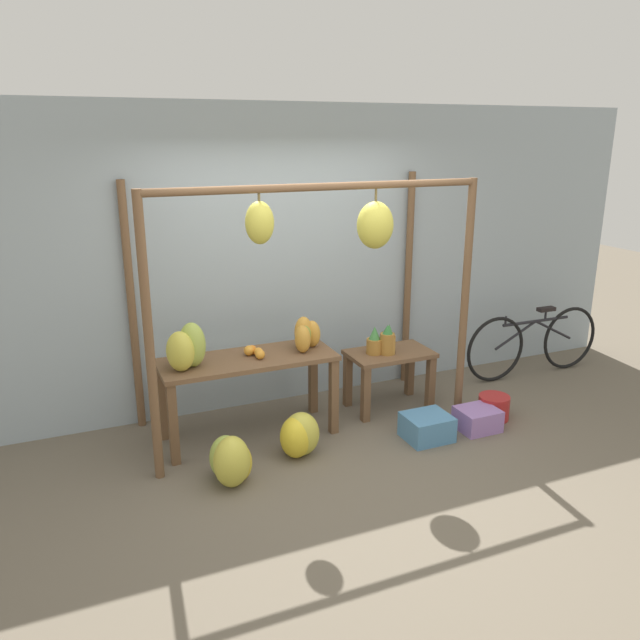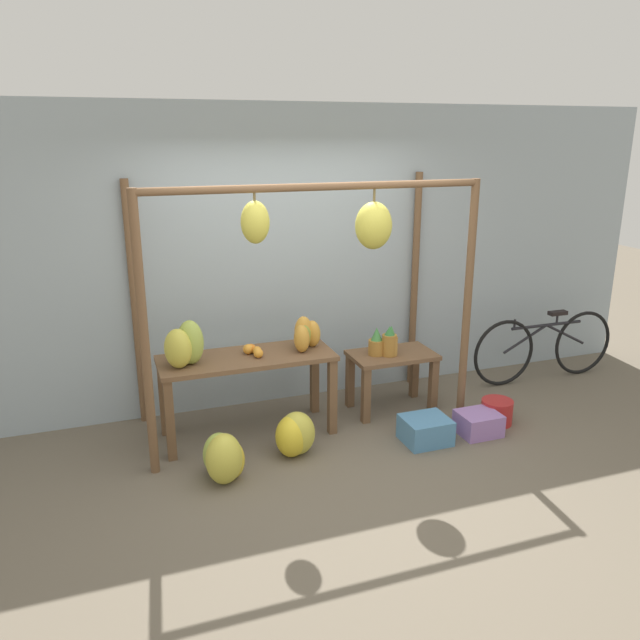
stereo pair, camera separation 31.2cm
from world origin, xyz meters
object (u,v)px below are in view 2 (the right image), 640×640
Objects in this scene: banana_pile_on_table at (185,346)px; banana_pile_ground_left at (224,457)px; pineapple_cluster at (386,343)px; parked_bicycle at (544,346)px; papaya_pile at (305,334)px; orange_pile at (253,350)px; fruit_crate_white at (425,430)px; blue_bucket at (497,412)px; fruit_crate_purple at (478,423)px; banana_pile_ground_right at (294,435)px.

banana_pile_ground_left is at bearing -75.71° from banana_pile_on_table.
parked_bicycle is (1.93, 0.15, -0.31)m from pineapple_cluster.
papaya_pile is at bearing -176.74° from parked_bicycle.
papaya_pile reaches higher than orange_pile.
fruit_crate_white is 1.37× the size of blue_bucket.
fruit_crate_purple is (0.57, -0.71, -0.58)m from pineapple_cluster.
banana_pile_ground_left is at bearing -177.31° from blue_bucket.
parked_bicycle is at bearing 3.36° from banana_pile_on_table.
fruit_crate_purple is (2.24, -0.01, -0.08)m from banana_pile_ground_left.
banana_pile_ground_right is (0.20, -0.50, -0.58)m from orange_pile.
fruit_crate_white is 0.23× the size of parked_bicycle.
pineapple_cluster reaches higher than blue_bucket.
banana_pile_on_table reaches higher than banana_pile_ground_left.
orange_pile is 0.80m from banana_pile_ground_right.
papaya_pile is (-1.63, 0.58, 0.74)m from blue_bucket.
orange_pile is 0.76× the size of blue_bucket.
banana_pile_ground_right is at bearing -30.22° from banana_pile_on_table.
papaya_pile is (-0.85, 0.68, 0.74)m from fruit_crate_white.
banana_pile_ground_right is 1.90m from blue_bucket.
orange_pile is 0.13× the size of parked_bicycle.
pineapple_cluster is at bearing 95.17° from fruit_crate_white.
banana_pile_ground_right is 1.16× the size of fruit_crate_purple.
parked_bicycle is (3.19, 0.17, -0.39)m from orange_pile.
fruit_crate_white is at bearing -17.99° from banana_pile_on_table.
papaya_pile is at bearing 141.36° from fruit_crate_white.
fruit_crate_white is 0.79m from blue_bucket.
orange_pile is at bearing 58.84° from banana_pile_ground_left.
fruit_crate_purple is at bearing -14.89° from banana_pile_on_table.
pineapple_cluster is 0.71× the size of banana_pile_ground_right.
blue_bucket is at bearing -145.85° from parked_bicycle.
orange_pile is 0.48m from papaya_pile.
papaya_pile is 0.89× the size of fruit_crate_purple.
banana_pile_ground_right is (-1.06, -0.52, -0.50)m from pineapple_cluster.
fruit_crate_purple is (1.83, -0.69, -0.67)m from orange_pile.
orange_pile is 0.53× the size of banana_pile_ground_right.
pineapple_cluster reaches higher than banana_pile_ground_right.
fruit_crate_white is (1.89, -0.61, -0.78)m from banana_pile_on_table.
banana_pile_ground_left is at bearing -179.43° from fruit_crate_white.
parked_bicycle is 5.52× the size of papaya_pile.
blue_bucket is at bearing 7.33° from fruit_crate_white.
banana_pile_ground_right is (0.77, -0.45, -0.71)m from banana_pile_on_table.
pineapple_cluster reaches higher than parked_bicycle.
banana_pile_ground_left is 1.22× the size of fruit_crate_white.
banana_pile_ground_right is 1.64m from fruit_crate_purple.
orange_pile is at bearing 165.02° from blue_bucket.
fruit_crate_purple is at bearing -155.55° from blue_bucket.
papaya_pile is at bearing 160.49° from blue_bucket.
papaya_pile reaches higher than banana_pile_ground_left.
banana_pile_on_table reaches higher than fruit_crate_white.
banana_pile_on_table is 1.84m from pineapple_cluster.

